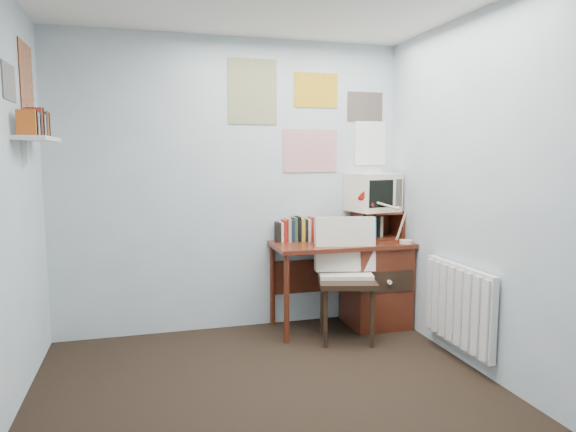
# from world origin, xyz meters

# --- Properties ---
(ground) EXTENTS (3.50, 3.50, 0.00)m
(ground) POSITION_xyz_m (0.00, 0.00, 0.00)
(ground) COLOR black
(ground) RESTS_ON ground
(back_wall) EXTENTS (3.00, 0.02, 2.50)m
(back_wall) POSITION_xyz_m (0.00, 1.75, 1.25)
(back_wall) COLOR silver
(back_wall) RESTS_ON ground
(right_wall) EXTENTS (0.02, 3.50, 2.50)m
(right_wall) POSITION_xyz_m (1.50, 0.00, 1.25)
(right_wall) COLOR silver
(right_wall) RESTS_ON ground
(desk) EXTENTS (1.20, 0.55, 0.76)m
(desk) POSITION_xyz_m (1.17, 1.48, 0.41)
(desk) COLOR #602516
(desk) RESTS_ON ground
(desk_chair) EXTENTS (0.61, 0.59, 0.98)m
(desk_chair) POSITION_xyz_m (0.83, 1.18, 0.49)
(desk_chair) COLOR black
(desk_chair) RESTS_ON ground
(desk_lamp) EXTENTS (0.31, 0.28, 0.40)m
(desk_lamp) POSITION_xyz_m (1.42, 1.28, 0.96)
(desk_lamp) COLOR #B3150B
(desk_lamp) RESTS_ON desk
(tv_riser) EXTENTS (0.40, 0.30, 0.25)m
(tv_riser) POSITION_xyz_m (1.29, 1.59, 0.89)
(tv_riser) COLOR #602516
(tv_riser) RESTS_ON desk
(crt_tv) EXTENTS (0.46, 0.44, 0.37)m
(crt_tv) POSITION_xyz_m (1.25, 1.61, 1.20)
(crt_tv) COLOR beige
(crt_tv) RESTS_ON tv_riser
(book_row) EXTENTS (0.60, 0.14, 0.22)m
(book_row) POSITION_xyz_m (0.66, 1.66, 0.87)
(book_row) COLOR #602516
(book_row) RESTS_ON desk
(radiator) EXTENTS (0.09, 0.80, 0.60)m
(radiator) POSITION_xyz_m (1.46, 0.55, 0.42)
(radiator) COLOR white
(radiator) RESTS_ON right_wall
(wall_shelf) EXTENTS (0.20, 0.62, 0.24)m
(wall_shelf) POSITION_xyz_m (-1.40, 1.10, 1.62)
(wall_shelf) COLOR white
(wall_shelf) RESTS_ON left_wall
(posters_back) EXTENTS (1.20, 0.01, 0.90)m
(posters_back) POSITION_xyz_m (0.70, 1.74, 1.85)
(posters_back) COLOR white
(posters_back) RESTS_ON back_wall
(posters_left) EXTENTS (0.01, 0.70, 0.60)m
(posters_left) POSITION_xyz_m (-1.49, 1.10, 2.00)
(posters_left) COLOR white
(posters_left) RESTS_ON left_wall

